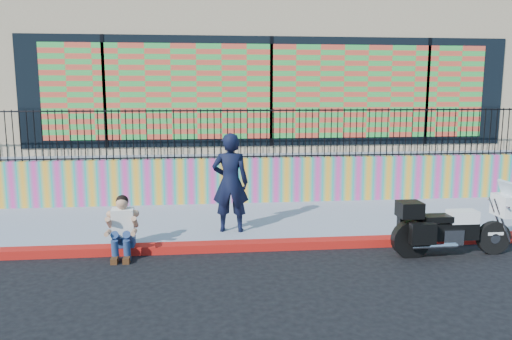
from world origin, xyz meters
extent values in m
plane|color=black|center=(0.00, 0.00, 0.00)|extent=(90.00, 90.00, 0.00)
cube|color=#B90D12|center=(0.00, 0.00, 0.07)|extent=(16.00, 0.30, 0.15)
cube|color=gray|center=(0.00, 1.65, 0.07)|extent=(16.00, 3.00, 0.15)
cube|color=#E03A98|center=(0.00, 3.25, 0.70)|extent=(16.00, 0.20, 1.10)
cube|color=gray|center=(0.00, 8.35, 0.62)|extent=(16.00, 10.00, 1.25)
cube|color=tan|center=(0.00, 8.15, 3.25)|extent=(14.00, 8.00, 4.00)
cube|color=black|center=(0.00, 4.13, 2.85)|extent=(12.60, 0.04, 2.80)
cube|color=#ED4D34|center=(0.00, 4.10, 2.85)|extent=(11.48, 0.02, 2.40)
cylinder|color=black|center=(3.36, -0.70, 0.30)|extent=(0.60, 0.13, 0.60)
cylinder|color=black|center=(1.82, -0.70, 0.30)|extent=(0.60, 0.13, 0.60)
cube|color=black|center=(2.59, -0.70, 0.45)|extent=(0.86, 0.25, 0.31)
cube|color=silver|center=(2.54, -0.70, 0.36)|extent=(0.36, 0.31, 0.27)
cube|color=white|center=(2.75, -0.70, 0.70)|extent=(0.50, 0.29, 0.22)
cube|color=black|center=(2.27, -0.70, 0.69)|extent=(0.50, 0.31, 0.11)
cube|color=white|center=(3.52, -0.70, 0.88)|extent=(0.27, 0.47, 0.38)
cube|color=silver|center=(3.55, -0.70, 1.17)|extent=(0.17, 0.42, 0.30)
cube|color=black|center=(1.78, -0.70, 0.86)|extent=(0.40, 0.38, 0.27)
cube|color=black|center=(1.91, -0.97, 0.50)|extent=(0.43, 0.16, 0.36)
cube|color=black|center=(1.91, -0.43, 0.50)|extent=(0.43, 0.16, 0.36)
cube|color=white|center=(3.36, -0.70, 0.39)|extent=(0.29, 0.14, 0.05)
imported|color=black|center=(-1.26, 0.74, 1.12)|extent=(0.76, 0.55, 1.94)
cube|color=navy|center=(-3.19, -0.02, 0.24)|extent=(0.36, 0.28, 0.18)
cube|color=white|center=(-3.19, -0.06, 0.59)|extent=(0.38, 0.27, 0.54)
sphere|color=tan|center=(-3.19, -0.10, 0.95)|extent=(0.21, 0.21, 0.21)
cube|color=#472814|center=(-3.29, -0.46, 0.05)|extent=(0.11, 0.26, 0.10)
cube|color=#472814|center=(-3.09, -0.46, 0.05)|extent=(0.11, 0.26, 0.10)
camera|label=1|loc=(-1.76, -8.78, 2.91)|focal=35.00mm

